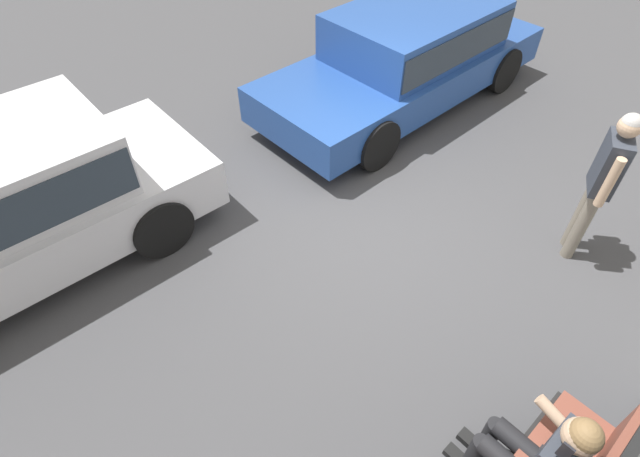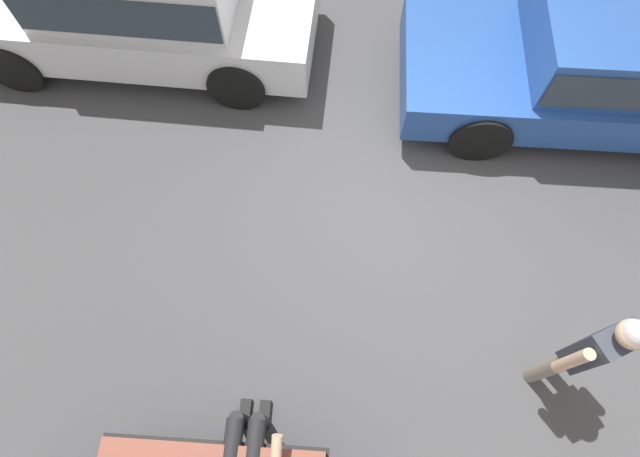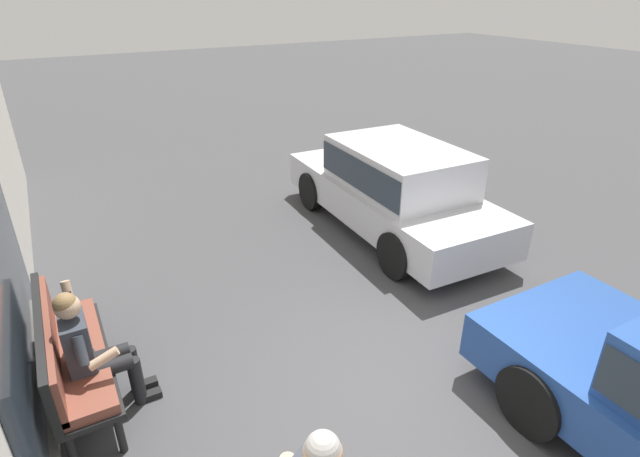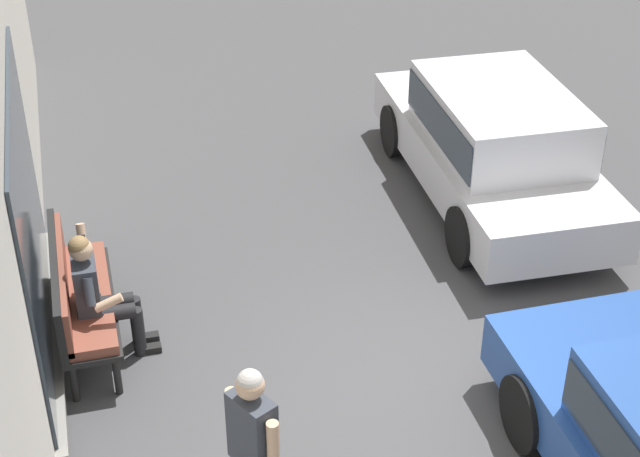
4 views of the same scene
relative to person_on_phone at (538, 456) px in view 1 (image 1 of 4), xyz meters
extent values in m
plane|color=#424244|center=(-1.33, -2.67, -0.72)|extent=(60.00, 60.00, 0.00)
cylinder|color=black|center=(-0.61, 0.33, -0.52)|extent=(0.07, 0.07, 0.42)
cylinder|color=black|center=(-0.61, -0.06, -0.52)|extent=(0.07, 0.07, 0.42)
cylinder|color=black|center=(0.09, -0.32, -0.46)|extent=(0.12, 0.12, 0.53)
cylinder|color=black|center=(-0.09, -0.11, -0.20)|extent=(0.15, 0.42, 0.15)
cylinder|color=black|center=(-0.09, -0.32, -0.46)|extent=(0.12, 0.12, 0.53)
cube|color=black|center=(-0.09, -0.40, -0.69)|extent=(0.10, 0.24, 0.07)
sphere|color=tan|center=(0.00, 0.10, 0.50)|extent=(0.22, 0.22, 0.22)
sphere|color=olive|center=(0.00, 0.11, 0.54)|extent=(0.20, 0.20, 0.20)
cylinder|color=#333842|center=(-0.24, 0.08, 0.19)|extent=(0.20, 0.10, 0.28)
cylinder|color=tan|center=(-0.29, -0.08, 0.07)|extent=(0.08, 0.27, 0.17)
cube|color=#232328|center=(0.14, 0.08, 0.49)|extent=(0.02, 0.07, 0.15)
cube|color=#23478E|center=(-3.61, -4.22, -0.22)|extent=(4.61, 1.79, 0.50)
cube|color=#23478E|center=(-3.80, -4.22, 0.35)|extent=(2.40, 1.57, 0.62)
cube|color=#28333D|center=(-3.80, -4.22, 0.35)|extent=(2.35, 1.60, 0.43)
cylinder|color=black|center=(-2.18, -3.38, -0.38)|extent=(0.69, 0.18, 0.69)
cylinder|color=black|center=(-2.19, -5.07, -0.38)|extent=(0.69, 0.18, 0.69)
cylinder|color=black|center=(-5.03, -3.37, -0.38)|extent=(0.69, 0.18, 0.69)
cylinder|color=black|center=(-5.04, -5.06, -0.38)|extent=(0.69, 0.18, 0.69)
cylinder|color=black|center=(0.59, -3.94, -0.38)|extent=(0.69, 0.21, 0.68)
cylinder|color=black|center=(0.53, -5.56, -0.38)|extent=(0.69, 0.21, 0.68)
cylinder|color=gray|center=(-2.73, -0.98, -0.28)|extent=(0.13, 0.13, 0.88)
cylinder|color=gray|center=(-2.57, -0.90, -0.28)|extent=(0.13, 0.13, 0.88)
cube|color=#333842|center=(-2.65, -0.94, 0.46)|extent=(0.41, 0.34, 0.60)
cylinder|color=tan|center=(-2.86, -1.05, 0.42)|extent=(0.09, 0.09, 0.54)
cylinder|color=tan|center=(-2.45, -0.84, 0.42)|extent=(0.09, 0.09, 0.54)
sphere|color=tan|center=(-2.65, -0.94, 0.88)|extent=(0.21, 0.21, 0.21)
sphere|color=#B7B2AD|center=(-2.65, -0.94, 0.91)|extent=(0.19, 0.19, 0.19)
camera|label=1|loc=(1.88, -0.07, 3.38)|focal=28.00mm
camera|label=2|loc=(-0.62, -0.07, 4.19)|focal=28.00mm
camera|label=3|loc=(-4.18, -0.07, 3.02)|focal=28.00mm
camera|label=4|loc=(-7.76, -0.07, 5.39)|focal=55.00mm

